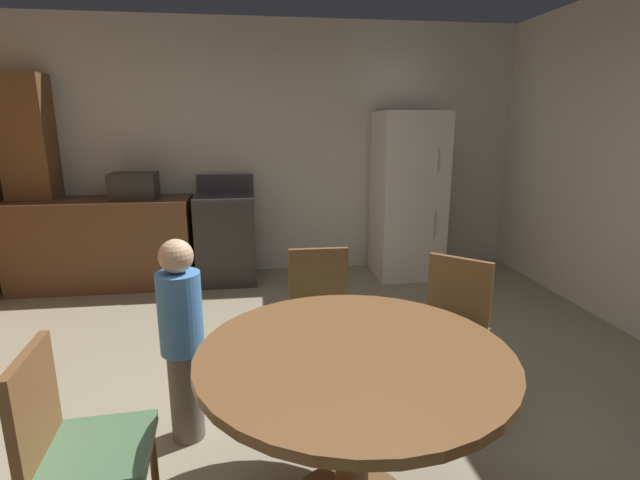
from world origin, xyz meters
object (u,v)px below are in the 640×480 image
(chair_northeast, at_px, (450,323))
(chair_west, at_px, (74,443))
(person_child, at_px, (182,337))
(chair_north, at_px, (321,310))
(oven_range, at_px, (226,237))
(microwave, at_px, (134,186))
(dining_table, at_px, (354,385))
(refrigerator, at_px, (408,196))

(chair_northeast, xyz_separation_m, chair_west, (-1.79, -0.83, 0.00))
(chair_west, bearing_deg, chair_northeast, 21.04)
(chair_west, height_order, person_child, person_child)
(chair_north, height_order, chair_northeast, same)
(oven_range, distance_m, chair_northeast, 2.87)
(chair_north, distance_m, chair_west, 1.55)
(microwave, distance_m, dining_table, 3.63)
(chair_west, xyz_separation_m, person_child, (0.29, 0.68, 0.08))
(oven_range, bearing_deg, chair_west, -96.46)
(chair_north, relative_size, person_child, 0.80)
(dining_table, distance_m, chair_north, 1.06)
(chair_north, distance_m, person_child, 0.90)
(microwave, xyz_separation_m, chair_northeast, (2.30, -2.49, -0.53))
(microwave, relative_size, chair_west, 0.51)
(dining_table, height_order, chair_northeast, chair_northeast)
(oven_range, height_order, chair_west, oven_range)
(oven_range, distance_m, chair_north, 2.30)
(refrigerator, xyz_separation_m, chair_north, (-1.25, -2.14, -0.38))
(chair_west, bearing_deg, refrigerator, 50.89)
(microwave, distance_m, person_child, 2.78)
(refrigerator, distance_m, chair_north, 2.50)
(chair_northeast, height_order, person_child, person_child)
(chair_northeast, bearing_deg, chair_west, -21.04)
(person_child, bearing_deg, refrigerator, 90.87)
(microwave, xyz_separation_m, chair_north, (1.58, -2.19, -0.53))
(oven_range, xyz_separation_m, microwave, (-0.88, -0.00, 0.56))
(dining_table, distance_m, chair_west, 1.06)
(oven_range, xyz_separation_m, dining_table, (0.68, -3.25, 0.14))
(microwave, relative_size, chair_northeast, 0.51)
(dining_table, bearing_deg, chair_north, 89.18)
(chair_west, bearing_deg, microwave, 94.91)
(oven_range, height_order, refrigerator, refrigerator)
(refrigerator, bearing_deg, dining_table, -111.54)
(refrigerator, height_order, chair_west, refrigerator)
(oven_range, distance_m, microwave, 1.04)
(chair_north, relative_size, chair_northeast, 1.00)
(person_child, bearing_deg, chair_northeast, 44.42)
(oven_range, relative_size, dining_table, 0.87)
(microwave, bearing_deg, refrigerator, -1.02)
(microwave, xyz_separation_m, person_child, (0.80, -2.63, -0.45))
(microwave, height_order, dining_table, microwave)
(dining_table, distance_m, person_child, 0.98)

